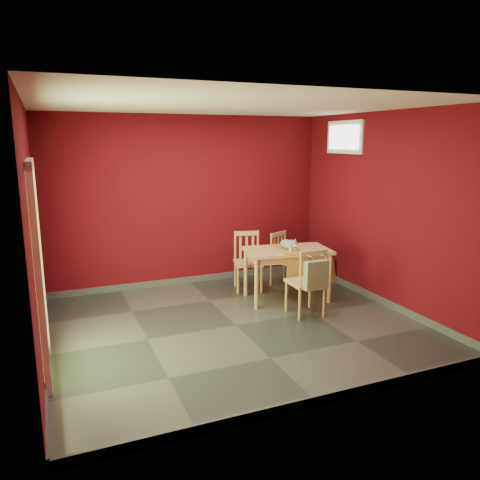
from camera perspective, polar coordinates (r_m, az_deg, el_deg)
name	(u,v)px	position (r m, az deg, el deg)	size (l,w,h in m)	color
ground	(236,325)	(6.04, -0.55, -10.35)	(4.50, 4.50, 0.00)	#2D342D
room_shell	(236,321)	(6.02, -0.55, -9.91)	(4.50, 4.50, 4.50)	#50080F
doorway	(37,265)	(4.92, -23.48, -2.82)	(0.06, 1.01, 2.13)	#B7D838
window	(344,137)	(7.54, 12.61, 12.14)	(0.05, 0.90, 0.50)	white
outlet_plate	(277,256)	(8.31, 4.49, -1.93)	(0.08, 0.01, 0.12)	silver
dining_table	(287,255)	(6.83, 5.77, -1.88)	(1.31, 0.89, 0.76)	tan
table_runner	(291,254)	(6.73, 6.23, -1.74)	(0.42, 0.71, 0.34)	olive
chair_far_left	(248,260)	(7.32, 0.95, -2.49)	(0.52, 0.52, 0.91)	tan
chair_far_right	(284,258)	(7.57, 5.41, -2.25)	(0.53, 0.53, 0.86)	tan
chair_near	(307,281)	(6.29, 8.19, -4.98)	(0.43, 0.43, 0.92)	tan
tote_bag	(316,275)	(6.07, 9.29, -4.23)	(0.32, 0.19, 0.45)	#728857
cat	(288,243)	(6.80, 5.87, -0.32)	(0.20, 0.38, 0.19)	slate
picture_frame	(327,267)	(8.03, 10.56, -3.27)	(0.16, 0.42, 0.42)	brown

